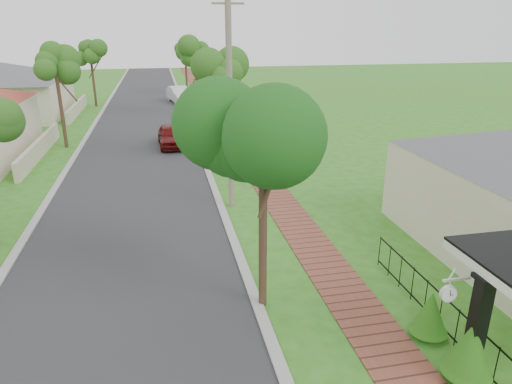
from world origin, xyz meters
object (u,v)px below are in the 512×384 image
object	(u,v)px
parked_car_white	(179,95)
near_tree	(263,128)
porch_post	(476,334)
parked_car_red	(171,136)
station_clock	(449,292)
utility_pole	(230,106)

from	to	relation	value
parked_car_white	near_tree	distance (m)	36.35
porch_post	near_tree	size ratio (longest dim) A/B	0.41
porch_post	parked_car_red	world-z (taller)	porch_post
parked_car_white	station_clock	bearing A→B (deg)	-96.50
parked_car_white	utility_pole	size ratio (longest dim) A/B	0.57
station_clock	parked_car_red	bearing A→B (deg)	103.26
porch_post	station_clock	world-z (taller)	porch_post
near_tree	parked_car_white	bearing A→B (deg)	90.63
porch_post	parked_car_white	bearing A→B (deg)	95.97
parked_car_white	station_clock	size ratio (longest dim) A/B	7.33
parked_car_white	utility_pole	distance (m)	28.93
porch_post	near_tree	world-z (taller)	near_tree
porch_post	parked_car_red	distance (m)	22.57
parked_car_white	near_tree	xyz separation A→B (m)	(0.40, -36.12, 4.11)
parked_car_white	near_tree	size ratio (longest dim) A/B	0.77
near_tree	station_clock	size ratio (longest dim) A/B	9.51
parked_car_red	near_tree	xyz separation A→B (m)	(1.80, -18.28, 4.22)
parked_car_red	parked_car_white	world-z (taller)	parked_car_white
parked_car_red	near_tree	size ratio (longest dim) A/B	0.65
porch_post	near_tree	xyz separation A→B (m)	(-3.75, 3.60, 3.77)
parked_car_red	near_tree	distance (m)	18.84
parked_car_white	station_clock	world-z (taller)	station_clock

